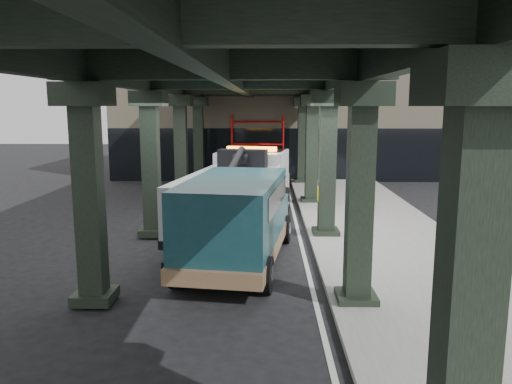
# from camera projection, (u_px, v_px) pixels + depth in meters

# --- Properties ---
(ground) EXTENTS (90.00, 90.00, 0.00)m
(ground) POSITION_uv_depth(u_px,v_px,m) (249.00, 254.00, 15.39)
(ground) COLOR black
(ground) RESTS_ON ground
(sidewalk) EXTENTS (5.00, 40.00, 0.15)m
(sidewalk) POSITION_uv_depth(u_px,v_px,m) (381.00, 236.00, 17.25)
(sidewalk) COLOR gray
(sidewalk) RESTS_ON ground
(lane_stripe) EXTENTS (0.12, 38.00, 0.01)m
(lane_stripe) POSITION_uv_depth(u_px,v_px,m) (300.00, 237.00, 17.32)
(lane_stripe) COLOR silver
(lane_stripe) RESTS_ON ground
(viaduct) EXTENTS (7.40, 32.00, 6.40)m
(viaduct) POSITION_uv_depth(u_px,v_px,m) (238.00, 77.00, 16.44)
(viaduct) COLOR black
(viaduct) RESTS_ON ground
(building) EXTENTS (22.00, 10.00, 8.00)m
(building) POSITION_uv_depth(u_px,v_px,m) (288.00, 113.00, 34.37)
(building) COLOR #C6B793
(building) RESTS_ON ground
(scaffolding) EXTENTS (3.08, 0.88, 4.00)m
(scaffolding) POSITION_uv_depth(u_px,v_px,m) (258.00, 147.00, 29.46)
(scaffolding) COLOR red
(scaffolding) RESTS_ON ground
(tow_truck) EXTENTS (4.03, 9.61, 3.06)m
(tow_truck) POSITION_uv_depth(u_px,v_px,m) (241.00, 190.00, 18.16)
(tow_truck) COLOR black
(tow_truck) RESTS_ON ground
(towed_van) EXTENTS (3.26, 6.60, 2.57)m
(towed_van) POSITION_uv_depth(u_px,v_px,m) (237.00, 218.00, 14.05)
(towed_van) COLOR #123C43
(towed_van) RESTS_ON ground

